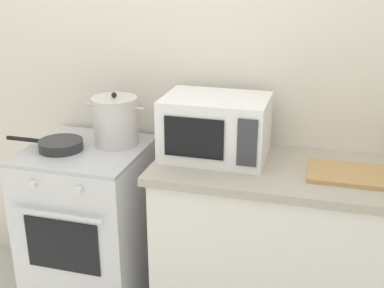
{
  "coord_description": "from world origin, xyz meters",
  "views": [
    {
      "loc": [
        0.82,
        -1.54,
        1.83
      ],
      "look_at": [
        0.22,
        0.6,
        1.0
      ],
      "focal_mm": 46.27,
      "sensor_mm": 36.0,
      "label": 1
    }
  ],
  "objects_px": {
    "cutting_board": "(349,174)",
    "stove": "(91,226)",
    "frying_pan": "(60,145)",
    "stock_pot": "(115,121)",
    "microwave": "(216,127)"
  },
  "relations": [
    {
      "from": "stock_pot",
      "to": "frying_pan",
      "type": "height_order",
      "value": "stock_pot"
    },
    {
      "from": "cutting_board",
      "to": "frying_pan",
      "type": "bearing_deg",
      "value": -177.9
    },
    {
      "from": "stove",
      "to": "cutting_board",
      "type": "height_order",
      "value": "cutting_board"
    },
    {
      "from": "stove",
      "to": "microwave",
      "type": "height_order",
      "value": "microwave"
    },
    {
      "from": "frying_pan",
      "to": "stove",
      "type": "bearing_deg",
      "value": 24.09
    },
    {
      "from": "microwave",
      "to": "frying_pan",
      "type": "bearing_deg",
      "value": -170.59
    },
    {
      "from": "frying_pan",
      "to": "microwave",
      "type": "distance_m",
      "value": 0.81
    },
    {
      "from": "cutting_board",
      "to": "stove",
      "type": "bearing_deg",
      "value": -179.95
    },
    {
      "from": "microwave",
      "to": "stock_pot",
      "type": "bearing_deg",
      "value": 177.2
    },
    {
      "from": "stove",
      "to": "cutting_board",
      "type": "distance_m",
      "value": 1.39
    },
    {
      "from": "stove",
      "to": "frying_pan",
      "type": "height_order",
      "value": "frying_pan"
    },
    {
      "from": "frying_pan",
      "to": "microwave",
      "type": "height_order",
      "value": "microwave"
    },
    {
      "from": "stove",
      "to": "cutting_board",
      "type": "xyz_separation_m",
      "value": [
        1.31,
        0.0,
        0.47
      ]
    },
    {
      "from": "stock_pot",
      "to": "frying_pan",
      "type": "relative_size",
      "value": 0.75
    },
    {
      "from": "stove",
      "to": "stock_pot",
      "type": "relative_size",
      "value": 2.87
    }
  ]
}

